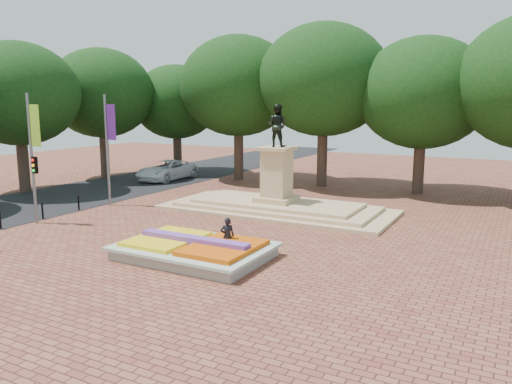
# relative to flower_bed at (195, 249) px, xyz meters

# --- Properties ---
(ground) EXTENTS (90.00, 90.00, 0.00)m
(ground) POSITION_rel_flower_bed_xyz_m (-1.03, 2.00, -0.38)
(ground) COLOR brown
(ground) RESTS_ON ground
(asphalt_street) EXTENTS (9.00, 90.00, 0.02)m
(asphalt_street) POSITION_rel_flower_bed_xyz_m (-16.03, 7.00, -0.37)
(asphalt_street) COLOR black
(asphalt_street) RESTS_ON ground
(flower_bed) EXTENTS (6.30, 4.30, 0.91)m
(flower_bed) POSITION_rel_flower_bed_xyz_m (0.00, 0.00, 0.00)
(flower_bed) COLOR gray
(flower_bed) RESTS_ON ground
(monument) EXTENTS (14.00, 6.00, 6.40)m
(monument) POSITION_rel_flower_bed_xyz_m (-1.03, 10.00, 0.50)
(monument) COLOR tan
(monument) RESTS_ON ground
(tree_row_back) EXTENTS (44.80, 8.80, 10.43)m
(tree_row_back) POSITION_rel_flower_bed_xyz_m (1.31, 20.00, 6.29)
(tree_row_back) COLOR #35261D
(tree_row_back) RESTS_ON ground
(tree_row_street) EXTENTS (8.40, 25.40, 9.98)m
(tree_row_street) POSITION_rel_flower_bed_xyz_m (-20.53, 6.67, 6.01)
(tree_row_street) COLOR #35261D
(tree_row_street) RESTS_ON ground
(banner_poles) EXTENTS (0.88, 11.17, 7.00)m
(banner_poles) POSITION_rel_flower_bed_xyz_m (-11.10, 0.69, 3.50)
(banner_poles) COLOR slate
(banner_poles) RESTS_ON ground
(bollard_row) EXTENTS (0.12, 13.12, 0.98)m
(bollard_row) POSITION_rel_flower_bed_xyz_m (-11.73, 0.50, 0.15)
(bollard_row) COLOR black
(bollard_row) RESTS_ON ground
(van) EXTENTS (2.77, 5.98, 1.66)m
(van) POSITION_rel_flower_bed_xyz_m (-14.78, 16.84, 0.45)
(van) COLOR white
(van) RESTS_ON ground
(pedestrian) EXTENTS (0.72, 0.66, 1.65)m
(pedestrian) POSITION_rel_flower_bed_xyz_m (1.01, 1.00, 0.45)
(pedestrian) COLOR black
(pedestrian) RESTS_ON ground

